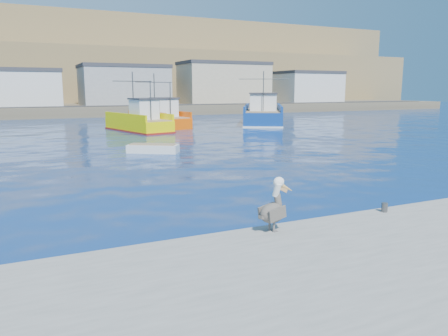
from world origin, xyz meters
The scene contains 8 objects.
ground centered at (0.00, 0.00, 0.00)m, with size 260.00×260.00×0.00m, color navy.
dock_bollards centered at (0.60, -3.40, 0.65)m, with size 36.20×0.20×0.30m.
far_shore centered at (0.00, 109.20, 8.98)m, with size 200.00×81.00×24.00m.
trawler_yellow_b centered at (3.95, 32.22, 0.95)m, with size 5.51×10.10×6.30m.
trawler_blue centered at (20.80, 35.32, 1.15)m, with size 10.65×13.82×6.77m.
boat_orange centered at (7.32, 35.86, 1.07)m, with size 5.30×9.68×6.19m.
skiff_mid centered at (0.84, 16.03, 0.24)m, with size 3.63×2.92×0.77m.
pelican centered at (-1.23, -3.52, 1.15)m, with size 1.23×0.64×1.51m.
Camera 1 is at (-7.42, -13.55, 4.40)m, focal length 35.00 mm.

